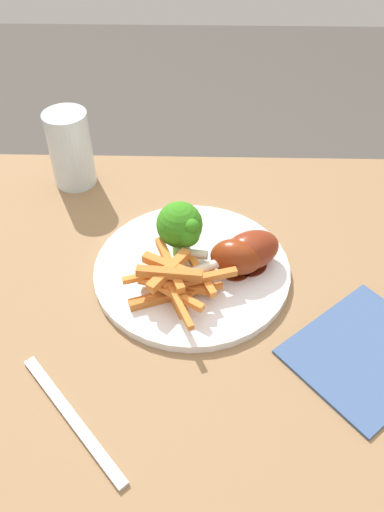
% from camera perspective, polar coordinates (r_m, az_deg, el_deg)
% --- Properties ---
extents(ground_plane, '(6.00, 6.00, 0.00)m').
position_cam_1_polar(ground_plane, '(1.30, 3.74, -26.61)').
color(ground_plane, '#4C4742').
extents(dining_table, '(0.94, 0.68, 0.73)m').
position_cam_1_polar(dining_table, '(0.76, 5.82, -11.65)').
color(dining_table, '#8E6B47').
rests_on(dining_table, ground_plane).
extents(dinner_plate, '(0.27, 0.27, 0.01)m').
position_cam_1_polar(dinner_plate, '(0.69, -0.00, -1.55)').
color(dinner_plate, white).
rests_on(dinner_plate, dining_table).
extents(broccoli_floret_front, '(0.06, 0.07, 0.08)m').
position_cam_1_polar(broccoli_floret_front, '(0.67, -1.32, 3.42)').
color(broccoli_floret_front, '#77B347').
rests_on(broccoli_floret_front, dinner_plate).
extents(carrot_fries_pile, '(0.14, 0.14, 0.05)m').
position_cam_1_polar(carrot_fries_pile, '(0.64, -2.12, -2.68)').
color(carrot_fries_pile, orange).
rests_on(carrot_fries_pile, dinner_plate).
extents(chicken_drumstick_near, '(0.11, 0.05, 0.05)m').
position_cam_1_polar(chicken_drumstick_near, '(0.67, 4.63, -0.11)').
color(chicken_drumstick_near, '#5A1A09').
rests_on(chicken_drumstick_near, dinner_plate).
extents(chicken_drumstick_far, '(0.14, 0.10, 0.05)m').
position_cam_1_polar(chicken_drumstick_far, '(0.67, 6.00, 0.46)').
color(chicken_drumstick_far, '#57180C').
rests_on(chicken_drumstick_far, dinner_plate).
extents(fork, '(0.14, 0.15, 0.00)m').
position_cam_1_polar(fork, '(0.58, -13.32, -17.28)').
color(fork, silver).
rests_on(fork, dining_table).
extents(water_glass, '(0.07, 0.07, 0.12)m').
position_cam_1_polar(water_glass, '(0.84, -13.48, 11.60)').
color(water_glass, silver).
rests_on(water_glass, dining_table).
extents(napkin, '(0.22, 0.22, 0.00)m').
position_cam_1_polar(napkin, '(0.64, 18.92, -10.24)').
color(napkin, '#3D5684').
rests_on(napkin, dining_table).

